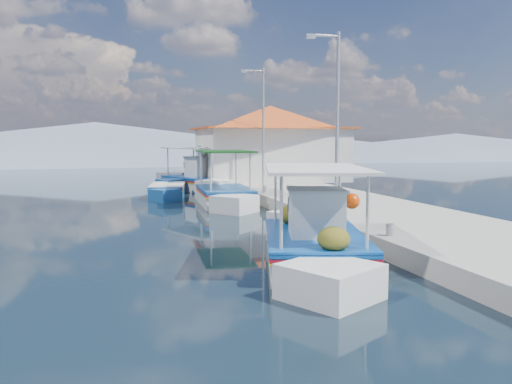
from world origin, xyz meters
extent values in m
plane|color=black|center=(0.00, 0.00, 0.00)|extent=(160.00, 160.00, 0.00)
cube|color=gray|center=(5.90, 6.00, 0.25)|extent=(5.00, 44.00, 0.50)
cylinder|color=#A5A8AD|center=(3.80, -3.00, 0.65)|extent=(0.20, 0.20, 0.30)
cylinder|color=#A5A8AD|center=(3.80, 2.00, 0.65)|extent=(0.20, 0.20, 0.30)
cylinder|color=#A5A8AD|center=(3.80, 8.00, 0.65)|extent=(0.20, 0.20, 0.30)
cylinder|color=#A5A8AD|center=(3.80, 14.00, 0.65)|extent=(0.20, 0.20, 0.30)
cube|color=silver|center=(1.67, -3.27, 0.21)|extent=(3.20, 4.63, 0.92)
cube|color=silver|center=(0.91, -0.60, 0.33)|extent=(2.09, 2.09, 1.02)
cube|color=silver|center=(2.40, -5.87, 0.21)|extent=(2.03, 2.03, 0.87)
cube|color=#0B4594|center=(1.67, -3.27, 0.64)|extent=(3.29, 4.76, 0.06)
cube|color=#AB0E23|center=(1.67, -3.27, 0.56)|extent=(3.29, 4.76, 0.05)
cube|color=gold|center=(1.67, -3.27, 0.49)|extent=(3.29, 4.76, 0.04)
cube|color=#0B4594|center=(1.67, -3.27, 0.71)|extent=(3.30, 4.73, 0.05)
cube|color=brown|center=(1.67, -3.27, 0.68)|extent=(3.01, 4.50, 0.05)
cube|color=silver|center=(1.74, -3.55, 1.21)|extent=(1.47, 1.53, 1.07)
cube|color=silver|center=(1.74, -3.55, 1.76)|extent=(1.60, 1.65, 0.06)
cylinder|color=beige|center=(0.36, -1.81, 1.45)|extent=(0.07, 0.07, 1.55)
cylinder|color=beige|center=(2.00, -1.34, 1.45)|extent=(0.07, 0.07, 1.55)
cylinder|color=beige|center=(1.33, -5.20, 1.45)|extent=(0.07, 0.07, 1.55)
cylinder|color=beige|center=(2.97, -4.74, 1.45)|extent=(0.07, 0.07, 1.55)
cube|color=silver|center=(1.67, -3.27, 2.23)|extent=(3.30, 4.65, 0.07)
ellipsoid|color=#464612|center=(0.92, -2.07, 0.95)|extent=(0.74, 0.81, 0.55)
ellipsoid|color=#464612|center=(1.44, -1.42, 0.91)|extent=(0.62, 0.68, 0.46)
ellipsoid|color=#464612|center=(2.33, -4.90, 0.92)|extent=(0.66, 0.72, 0.49)
sphere|color=#E33E07|center=(2.44, -2.45, 1.40)|extent=(0.39, 0.39, 0.39)
cube|color=silver|center=(1.92, 7.95, 0.23)|extent=(2.27, 3.96, 0.98)
cube|color=silver|center=(1.79, 10.54, 0.35)|extent=(2.11, 2.11, 1.09)
cube|color=silver|center=(2.04, 5.44, 0.23)|extent=(2.05, 2.05, 0.93)
cube|color=#0B4594|center=(1.92, 7.95, 0.68)|extent=(2.33, 4.07, 0.06)
cube|color=#AB0E23|center=(1.92, 7.95, 0.60)|extent=(2.33, 4.07, 0.05)
cube|color=gold|center=(1.92, 7.95, 0.53)|extent=(2.33, 4.07, 0.04)
cube|color=#164B88|center=(1.92, 7.95, 0.76)|extent=(2.35, 4.04, 0.05)
cube|color=brown|center=(1.92, 7.95, 0.73)|extent=(2.10, 3.87, 0.05)
cylinder|color=beige|center=(1.01, 9.52, 1.55)|extent=(0.07, 0.07, 1.66)
cylinder|color=beige|center=(2.66, 9.61, 1.55)|extent=(0.07, 0.07, 1.66)
cylinder|color=beige|center=(1.17, 6.29, 1.55)|extent=(0.07, 0.07, 1.66)
cylinder|color=beige|center=(2.83, 6.37, 1.55)|extent=(0.07, 0.07, 1.66)
cube|color=#0C3C10|center=(1.92, 7.95, 2.38)|extent=(2.37, 3.96, 0.07)
cube|color=#164B88|center=(-0.21, 11.84, 0.19)|extent=(2.07, 3.23, 0.84)
cube|color=#164B88|center=(-0.55, 13.83, 0.30)|extent=(1.59, 1.59, 0.93)
cube|color=#164B88|center=(0.12, 9.92, 0.19)|extent=(1.55, 1.55, 0.79)
cube|color=#0B4594|center=(-0.21, 11.84, 0.58)|extent=(2.14, 3.33, 0.05)
cube|color=#AB0E23|center=(-0.21, 11.84, 0.51)|extent=(2.14, 3.33, 0.04)
cube|color=gold|center=(-0.21, 11.84, 0.45)|extent=(2.14, 3.33, 0.04)
cube|color=silver|center=(-0.21, 11.84, 0.64)|extent=(2.15, 3.30, 0.04)
cube|color=brown|center=(-0.21, 11.84, 0.62)|extent=(1.94, 3.15, 0.04)
cube|color=silver|center=(1.78, 14.89, 0.23)|extent=(3.69, 4.77, 1.00)
cube|color=silver|center=(2.89, 17.49, 0.36)|extent=(2.07, 2.07, 1.10)
cube|color=silver|center=(0.71, 12.37, 0.23)|extent=(2.01, 2.01, 0.95)
cube|color=#0B4594|center=(1.78, 14.89, 0.69)|extent=(3.80, 4.91, 0.06)
cube|color=#AB0E23|center=(1.78, 14.89, 0.61)|extent=(3.80, 4.91, 0.05)
cube|color=gold|center=(1.78, 14.89, 0.54)|extent=(3.80, 4.91, 0.04)
cube|color=#0B4594|center=(1.78, 14.89, 0.77)|extent=(3.81, 4.88, 0.05)
cube|color=brown|center=(1.78, 14.89, 0.74)|extent=(3.50, 4.62, 0.05)
cube|color=silver|center=(1.66, 14.60, 1.31)|extent=(1.65, 1.73, 1.16)
cube|color=silver|center=(1.66, 14.60, 1.91)|extent=(1.80, 1.87, 0.06)
cylinder|color=beige|center=(1.66, 16.87, 1.58)|extent=(0.07, 0.07, 1.68)
cylinder|color=beige|center=(3.29, 16.18, 1.58)|extent=(0.07, 0.07, 1.68)
cylinder|color=beige|center=(0.27, 13.60, 1.58)|extent=(0.07, 0.07, 1.68)
cylinder|color=beige|center=(1.90, 12.91, 1.58)|extent=(0.07, 0.07, 1.68)
cube|color=silver|center=(1.78, 14.89, 2.42)|extent=(3.79, 4.81, 0.07)
cube|color=white|center=(6.20, 15.00, 2.00)|extent=(8.00, 6.00, 3.00)
cube|color=#CB591C|center=(6.20, 15.00, 3.55)|extent=(8.64, 6.48, 0.10)
pyramid|color=#CB591C|center=(6.20, 15.00, 4.20)|extent=(10.49, 10.49, 1.40)
cube|color=brown|center=(2.22, 14.00, 1.50)|extent=(0.06, 1.00, 2.00)
cube|color=#0B4594|center=(2.22, 16.50, 2.10)|extent=(0.06, 1.20, 0.90)
cylinder|color=#A5A8AD|center=(4.60, 2.00, 3.50)|extent=(0.12, 0.12, 6.00)
cylinder|color=#A5A8AD|center=(4.10, 2.00, 6.35)|extent=(1.00, 0.08, 0.08)
cube|color=#A5A8AD|center=(3.60, 2.00, 6.30)|extent=(0.30, 0.14, 0.14)
cylinder|color=#A5A8AD|center=(4.60, 11.00, 3.50)|extent=(0.12, 0.12, 6.00)
cylinder|color=#A5A8AD|center=(4.10, 11.00, 6.35)|extent=(1.00, 0.08, 0.08)
cube|color=#A5A8AD|center=(3.60, 11.00, 6.30)|extent=(0.30, 0.14, 0.14)
cone|color=slate|center=(-5.00, 56.00, 2.45)|extent=(96.00, 96.00, 5.50)
cone|color=slate|center=(25.00, 56.00, 1.60)|extent=(76.80, 76.80, 3.80)
cone|color=slate|center=(50.00, 56.00, 1.80)|extent=(89.60, 89.60, 4.20)
camera|label=1|loc=(-2.80, -14.25, 2.88)|focal=35.94mm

